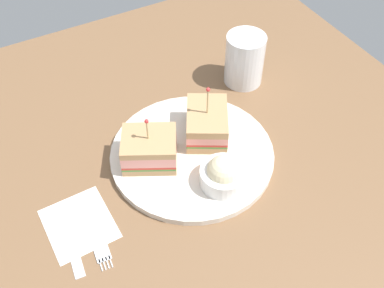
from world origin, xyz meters
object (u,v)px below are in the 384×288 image
(coleslaw_bowl, at_px, (223,174))
(knife, at_px, (72,246))
(napkin, at_px, (79,224))
(fork, at_px, (98,240))
(sandwich_half_front, at_px, (207,123))
(sandwich_half_back, at_px, (149,149))
(drink_glass, at_px, (244,61))
(plate, at_px, (192,154))

(coleslaw_bowl, height_order, knife, coleslaw_bowl)
(coleslaw_bowl, distance_m, napkin, 0.24)
(knife, bearing_deg, coleslaw_bowl, 87.22)
(coleslaw_bowl, xyz_separation_m, fork, (-0.00, -0.22, -0.03))
(fork, height_order, knife, same)
(sandwich_half_front, relative_size, sandwich_half_back, 1.06)
(drink_glass, bearing_deg, napkin, -67.65)
(sandwich_half_front, xyz_separation_m, napkin, (0.06, -0.26, -0.04))
(coleslaw_bowl, bearing_deg, sandwich_half_front, 164.02)
(napkin, bearing_deg, drink_glass, 112.35)
(drink_glass, relative_size, knife, 0.84)
(coleslaw_bowl, height_order, napkin, coleslaw_bowl)
(coleslaw_bowl, relative_size, knife, 0.62)
(sandwich_half_back, bearing_deg, sandwich_half_front, 93.17)
(sandwich_half_back, bearing_deg, drink_glass, 113.42)
(plate, xyz_separation_m, sandwich_half_back, (-0.02, -0.07, 0.03))
(sandwich_half_front, height_order, napkin, sandwich_half_front)
(plate, relative_size, drink_glass, 2.72)
(sandwich_half_front, bearing_deg, napkin, -76.76)
(napkin, distance_m, knife, 0.04)
(napkin, xyz_separation_m, fork, (0.04, 0.02, 0.00))
(plate, distance_m, napkin, 0.22)
(plate, xyz_separation_m, sandwich_half_front, (-0.03, 0.04, 0.03))
(sandwich_half_back, distance_m, coleslaw_bowl, 0.13)
(drink_glass, height_order, napkin, drink_glass)
(drink_glass, height_order, fork, drink_glass)
(fork, bearing_deg, sandwich_half_back, 126.17)
(plate, distance_m, sandwich_half_back, 0.08)
(sandwich_half_back, bearing_deg, fork, -53.83)
(sandwich_half_back, height_order, fork, sandwich_half_back)
(sandwich_half_back, bearing_deg, coleslaw_bowl, 39.69)
(coleslaw_bowl, height_order, fork, coleslaw_bowl)
(sandwich_half_back, relative_size, napkin, 1.03)
(plate, xyz_separation_m, napkin, (0.04, -0.22, -0.01))
(sandwich_half_front, distance_m, sandwich_half_back, 0.11)
(napkin, height_order, fork, fork)
(plate, bearing_deg, fork, -68.83)
(sandwich_half_front, bearing_deg, coleslaw_bowl, -15.98)
(drink_glass, distance_m, knife, 0.48)
(sandwich_half_front, height_order, coleslaw_bowl, sandwich_half_front)
(plate, relative_size, knife, 2.28)
(coleslaw_bowl, bearing_deg, fork, -90.69)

